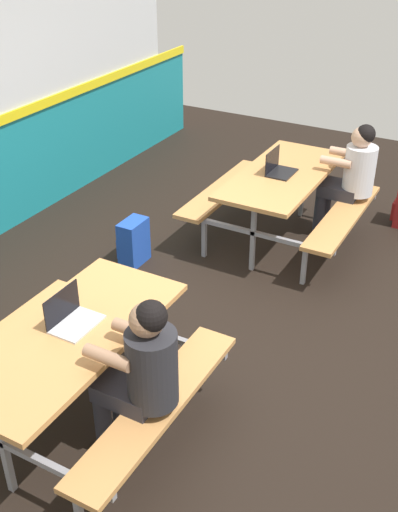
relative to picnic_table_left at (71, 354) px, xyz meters
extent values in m
cube|color=black|center=(1.48, -0.13, -0.58)|extent=(10.00, 10.00, 0.02)
cube|color=tan|center=(0.00, 0.00, 0.15)|extent=(1.65, 0.75, 0.04)
cube|color=tan|center=(0.00, -0.63, -0.14)|extent=(1.56, 0.28, 0.04)
cube|color=tan|center=(0.00, 0.63, -0.14)|extent=(1.56, 0.28, 0.04)
cube|color=gray|center=(-0.64, 0.00, -0.22)|extent=(0.04, 0.04, 0.70)
cube|color=gray|center=(-0.64, 0.00, -0.18)|extent=(0.04, 1.55, 0.04)
cube|color=gray|center=(-0.64, -0.51, -0.37)|extent=(0.04, 0.04, 0.41)
cube|color=gray|center=(0.64, 0.00, -0.22)|extent=(0.04, 0.04, 0.70)
cube|color=gray|center=(0.64, 0.00, -0.18)|extent=(0.04, 1.55, 0.04)
cube|color=gray|center=(0.64, -0.51, -0.37)|extent=(0.04, 0.04, 0.41)
cube|color=gray|center=(0.64, 0.51, -0.37)|extent=(0.04, 0.04, 0.41)
cube|color=tan|center=(2.97, -0.21, 0.15)|extent=(1.65, 0.75, 0.04)
cube|color=tan|center=(2.97, -0.84, -0.14)|extent=(1.56, 0.28, 0.04)
cube|color=tan|center=(2.97, 0.43, -0.14)|extent=(1.56, 0.28, 0.04)
cube|color=gray|center=(2.32, -0.21, -0.22)|extent=(0.04, 0.04, 0.70)
cube|color=gray|center=(2.32, -0.21, -0.18)|extent=(0.04, 1.55, 0.04)
cube|color=gray|center=(2.32, -0.71, -0.37)|extent=(0.04, 0.04, 0.41)
cube|color=gray|center=(2.32, 0.30, -0.37)|extent=(0.04, 0.04, 0.41)
cube|color=gray|center=(3.61, -0.21, -0.22)|extent=(0.04, 0.04, 0.70)
cube|color=gray|center=(3.61, -0.21, -0.18)|extent=(0.04, 1.55, 0.04)
cube|color=gray|center=(3.61, -0.71, -0.37)|extent=(0.04, 0.04, 0.41)
cube|color=gray|center=(3.61, 0.30, -0.37)|extent=(0.04, 0.04, 0.41)
cylinder|color=#2D2D38|center=(-0.13, -0.31, -0.35)|extent=(0.11, 0.11, 0.45)
cylinder|color=#2D2D38|center=(0.05, -0.31, -0.35)|extent=(0.11, 0.11, 0.45)
cube|color=#2D2D38|center=(-0.04, -0.46, -0.06)|extent=(0.30, 0.38, 0.12)
cylinder|color=#26262B|center=(-0.04, -0.64, 0.18)|extent=(0.30, 0.30, 0.48)
cylinder|color=#A57A5B|center=(-0.18, -0.44, 0.27)|extent=(0.08, 0.30, 0.08)
cylinder|color=#A57A5B|center=(0.10, -0.43, 0.27)|extent=(0.08, 0.30, 0.08)
sphere|color=#A57A5B|center=(-0.04, -0.62, 0.51)|extent=(0.20, 0.20, 0.20)
sphere|color=black|center=(-0.04, -0.65, 0.54)|extent=(0.18, 0.18, 0.18)
cylinder|color=#2D2D38|center=(3.27, -0.52, -0.35)|extent=(0.11, 0.11, 0.45)
cylinder|color=#2D2D38|center=(3.45, -0.52, -0.35)|extent=(0.11, 0.11, 0.45)
cube|color=#2D2D38|center=(3.36, -0.67, -0.06)|extent=(0.30, 0.38, 0.12)
cylinder|color=silver|center=(3.36, -0.84, 0.18)|extent=(0.30, 0.30, 0.48)
cylinder|color=tan|center=(3.22, -0.64, 0.27)|extent=(0.08, 0.30, 0.08)
cylinder|color=tan|center=(3.50, -0.64, 0.27)|extent=(0.08, 0.30, 0.08)
sphere|color=tan|center=(3.36, -0.82, 0.51)|extent=(0.20, 0.20, 0.20)
sphere|color=black|center=(3.36, -0.85, 0.54)|extent=(0.18, 0.18, 0.18)
cube|color=silver|center=(0.08, 0.00, 0.18)|extent=(0.32, 0.22, 0.01)
cube|color=black|center=(0.08, 0.11, 0.29)|extent=(0.32, 0.01, 0.21)
cube|color=black|center=(2.94, -0.21, 0.18)|extent=(0.32, 0.22, 0.01)
cube|color=black|center=(2.94, -0.10, 0.29)|extent=(0.32, 0.01, 0.21)
cube|color=#1E47B2|center=(1.90, 0.83, -0.35)|extent=(0.30, 0.18, 0.44)
cube|color=#1E47B2|center=(1.90, 0.94, -0.42)|extent=(0.21, 0.04, 0.19)
cube|color=maroon|center=(3.95, -1.14, -0.42)|extent=(0.21, 0.04, 0.19)
camera|label=1|loc=(-2.31, -2.19, 2.54)|focal=43.96mm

